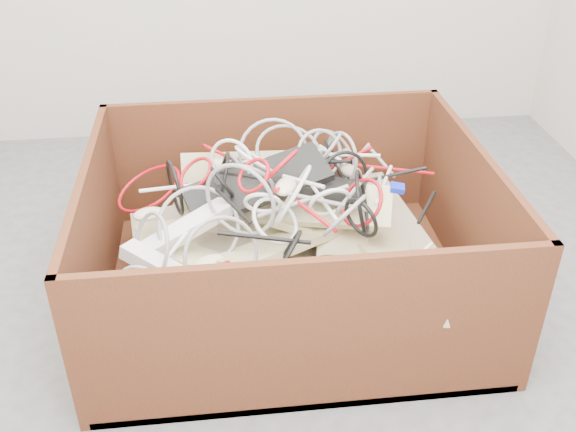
{
  "coord_description": "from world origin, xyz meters",
  "views": [
    {
      "loc": [
        -0.16,
        -1.61,
        1.43
      ],
      "look_at": [
        0.05,
        0.17,
        0.3
      ],
      "focal_mm": 41.41,
      "sensor_mm": 36.0,
      "label": 1
    }
  ],
  "objects": [
    {
      "name": "power_strip_left",
      "position": [
        -0.28,
        0.05,
        0.35
      ],
      "size": [
        0.31,
        0.19,
        0.13
      ],
      "primitive_type": "cube",
      "rotation": [
        0.14,
        -0.26,
        0.45
      ],
      "color": "silver",
      "rests_on": "keyboard_pile"
    },
    {
      "name": "ground",
      "position": [
        0.0,
        0.0,
        0.0
      ],
      "size": [
        3.0,
        3.0,
        0.0
      ],
      "primitive_type": "plane",
      "color": "#4B4C4E",
      "rests_on": "ground"
    },
    {
      "name": "mice_scatter",
      "position": [
        -0.09,
        0.09,
        0.36
      ],
      "size": [
        0.79,
        0.76,
        0.21
      ],
      "color": "beige",
      "rests_on": "keyboard_pile"
    },
    {
      "name": "keyboard_pile",
      "position": [
        0.06,
        0.13,
        0.29
      ],
      "size": [
        1.0,
        0.81,
        0.34
      ],
      "color": "beige",
      "rests_on": "cardboard_box"
    },
    {
      "name": "cardboard_box",
      "position": [
        0.03,
        0.15,
        0.13
      ],
      "size": [
        1.24,
        1.03,
        0.52
      ],
      "color": "#381A0E",
      "rests_on": "ground"
    },
    {
      "name": "cable_tangle",
      "position": [
        -0.01,
        0.17,
        0.4
      ],
      "size": [
        1.13,
        0.86,
        0.39
      ],
      "color": "#A80C15",
      "rests_on": "keyboard_pile"
    },
    {
      "name": "power_strip_right",
      "position": [
        -0.32,
        -0.1,
        0.32
      ],
      "size": [
        0.27,
        0.22,
        0.1
      ],
      "primitive_type": "cube",
      "rotation": [
        -0.1,
        0.17,
        -0.64
      ],
      "color": "silver",
      "rests_on": "keyboard_pile"
    },
    {
      "name": "vga_plug",
      "position": [
        0.41,
        0.19,
        0.37
      ],
      "size": [
        0.05,
        0.05,
        0.03
      ],
      "primitive_type": "cube",
      "rotation": [
        0.09,
        0.14,
        -0.22
      ],
      "color": "#0E20D3",
      "rests_on": "keyboard_pile"
    }
  ]
}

